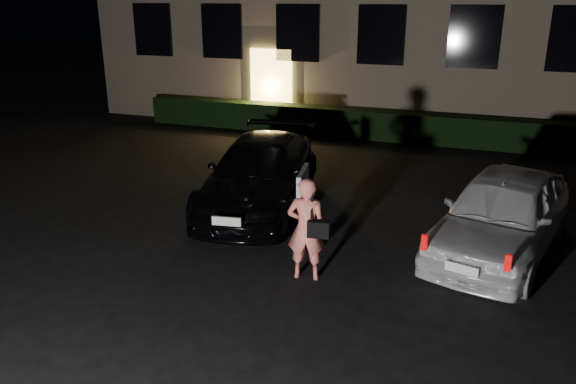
% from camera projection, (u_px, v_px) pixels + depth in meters
% --- Properties ---
extents(ground, '(80.00, 80.00, 0.00)m').
position_uv_depth(ground, '(213.00, 309.00, 7.74)').
color(ground, black).
rests_on(ground, ground).
extents(hedge, '(15.00, 0.70, 0.85)m').
position_uv_depth(hedge, '(374.00, 124.00, 16.91)').
color(hedge, black).
rests_on(hedge, ground).
extents(sedan, '(2.63, 4.90, 1.35)m').
position_uv_depth(sedan, '(260.00, 173.00, 11.41)').
color(sedan, black).
rests_on(sedan, ground).
extents(hatch, '(2.59, 4.36, 1.39)m').
position_uv_depth(hatch, '(502.00, 214.00, 9.23)').
color(hatch, silver).
rests_on(hatch, ground).
extents(man, '(0.71, 0.47, 1.60)m').
position_uv_depth(man, '(307.00, 229.00, 8.35)').
color(man, '#E67362').
rests_on(man, ground).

